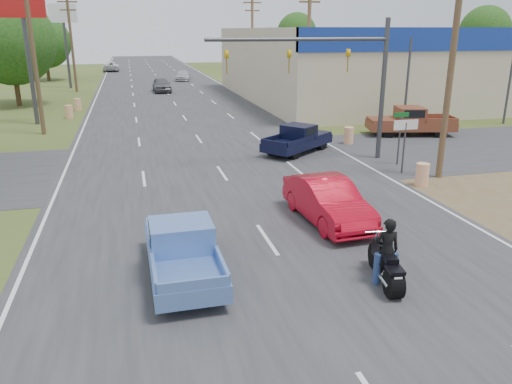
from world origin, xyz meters
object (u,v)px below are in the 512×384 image
object	(u,v)px
brown_pickup	(409,121)
distant_car_grey	(162,85)
rider	(387,254)
distant_car_white	(111,67)
red_convertible	(328,201)
motorcycle	(386,267)
distant_car_silver	(183,76)
navy_pickup	(299,138)
blue_pickup	(182,248)

from	to	relation	value
brown_pickup	distant_car_grey	bearing A→B (deg)	39.78
rider	distant_car_white	world-z (taller)	rider
red_convertible	distant_car_white	bearing A→B (deg)	93.10
motorcycle	rider	xyz separation A→B (m)	(0.01, 0.07, 0.35)
red_convertible	distant_car_silver	bearing A→B (deg)	85.25
brown_pickup	distant_car_white	world-z (taller)	brown_pickup
distant_car_grey	motorcycle	bearing A→B (deg)	-87.91
navy_pickup	distant_car_grey	size ratio (longest dim) A/B	1.05
rider	distant_car_white	xyz separation A→B (m)	(-8.74, 76.04, -0.14)
red_convertible	blue_pickup	distance (m)	5.98
motorcycle	distant_car_white	size ratio (longest dim) A/B	0.44
blue_pickup	brown_pickup	world-z (taller)	brown_pickup
red_convertible	blue_pickup	xyz separation A→B (m)	(-5.33, -2.72, 0.02)
distant_car_silver	distant_car_white	world-z (taller)	distant_car_white
rider	brown_pickup	bearing A→B (deg)	-112.61
rider	distant_car_white	bearing A→B (deg)	-74.18
motorcycle	navy_pickup	bearing A→B (deg)	89.20
blue_pickup	distant_car_white	size ratio (longest dim) A/B	0.88
blue_pickup	distant_car_silver	xyz separation A→B (m)	(5.98, 55.69, -0.13)
red_convertible	motorcycle	xyz separation A→B (m)	(-0.22, -4.67, -0.23)
blue_pickup	distant_car_grey	size ratio (longest dim) A/B	1.05
navy_pickup	motorcycle	bearing A→B (deg)	-48.21
navy_pickup	distant_car_silver	distance (m)	42.77
red_convertible	distant_car_white	world-z (taller)	red_convertible
distant_car_grey	rider	bearing A→B (deg)	-87.89
distant_car_white	rider	bearing A→B (deg)	97.99
distant_car_white	blue_pickup	bearing A→B (deg)	94.23
navy_pickup	distant_car_white	bearing A→B (deg)	152.37
distant_car_white	distant_car_silver	bearing A→B (deg)	118.90
brown_pickup	blue_pickup	bearing A→B (deg)	147.70
motorcycle	brown_pickup	bearing A→B (deg)	67.46
rider	distant_car_silver	bearing A→B (deg)	-81.60
blue_pickup	brown_pickup	xyz separation A→B (m)	(16.06, 15.73, 0.12)
brown_pickup	distant_car_grey	distance (m)	30.68
red_convertible	rider	distance (m)	4.61
brown_pickup	red_convertible	bearing A→B (deg)	153.76
red_convertible	blue_pickup	bearing A→B (deg)	-156.96
red_convertible	navy_pickup	world-z (taller)	red_convertible
motorcycle	distant_car_silver	size ratio (longest dim) A/B	0.53
motorcycle	distant_car_silver	world-z (taller)	distant_car_silver
distant_car_grey	distant_car_white	bearing A→B (deg)	99.59
brown_pickup	distant_car_silver	bearing A→B (deg)	27.44
blue_pickup	brown_pickup	size ratio (longest dim) A/B	0.82
distant_car_grey	blue_pickup	bearing A→B (deg)	-94.51
red_convertible	distant_car_white	distance (m)	72.00
distant_car_grey	distant_car_silver	bearing A→B (deg)	72.53
navy_pickup	distant_car_grey	distance (m)	30.71
distant_car_silver	navy_pickup	bearing A→B (deg)	-78.74
red_convertible	motorcycle	bearing A→B (deg)	-96.81
red_convertible	distant_car_grey	xyz separation A→B (m)	(-2.96, 40.46, 0.00)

